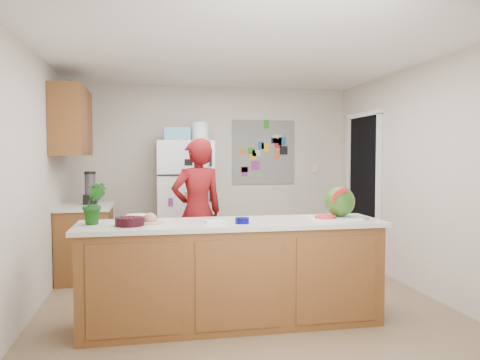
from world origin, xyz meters
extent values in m
cube|color=brown|center=(0.00, 0.00, -0.01)|extent=(4.00, 4.50, 0.02)
cube|color=beige|center=(0.00, 2.26, 1.25)|extent=(4.00, 0.02, 2.50)
cube|color=beige|center=(-2.01, 0.00, 1.25)|extent=(0.02, 4.50, 2.50)
cube|color=beige|center=(2.01, 0.00, 1.25)|extent=(0.02, 4.50, 2.50)
cube|color=white|center=(0.00, 0.00, 2.51)|extent=(4.00, 4.50, 0.02)
cube|color=black|center=(1.99, 1.45, 1.02)|extent=(0.03, 0.85, 2.04)
cube|color=brown|center=(-0.20, -0.50, 0.44)|extent=(2.60, 0.62, 0.88)
cube|color=silver|center=(-0.20, -0.50, 0.90)|extent=(2.68, 0.70, 0.04)
cube|color=brown|center=(-1.69, 1.35, 0.43)|extent=(0.60, 0.80, 0.86)
cube|color=silver|center=(-1.69, 1.35, 0.88)|extent=(0.64, 0.84, 0.04)
cube|color=brown|center=(-1.82, 1.30, 1.90)|extent=(0.35, 1.00, 0.80)
cube|color=silver|center=(-0.45, 1.88, 0.85)|extent=(0.75, 0.70, 1.70)
cube|color=#5999B2|center=(-0.55, 1.88, 1.79)|extent=(0.35, 0.28, 0.18)
cube|color=slate|center=(0.75, 2.24, 1.55)|extent=(0.95, 0.01, 0.95)
imported|color=maroon|center=(-0.38, 0.85, 0.85)|extent=(0.70, 0.55, 1.70)
cylinder|color=black|center=(-1.64, 1.46, 1.09)|extent=(0.13, 0.13, 0.38)
cube|color=white|center=(0.76, -0.47, 0.93)|extent=(0.44, 0.34, 0.01)
sphere|color=#215C14|center=(0.82, -0.45, 1.07)|extent=(0.28, 0.28, 0.28)
cylinder|color=red|center=(0.66, -0.52, 0.94)|extent=(0.19, 0.19, 0.02)
cylinder|color=black|center=(-1.08, -0.58, 0.96)|extent=(0.28, 0.28, 0.07)
cylinder|color=silver|center=(-1.02, -0.34, 0.95)|extent=(0.21, 0.21, 0.06)
cylinder|color=#010255|center=(-0.14, -0.63, 0.95)|extent=(0.15, 0.15, 0.05)
cylinder|color=#C5B598|center=(-0.91, -0.47, 0.93)|extent=(0.27, 0.27, 0.02)
cube|color=silver|center=(-0.36, -0.55, 0.93)|extent=(0.18, 0.16, 0.02)
cube|color=gray|center=(1.00, -0.60, 0.93)|extent=(0.08, 0.04, 0.01)
imported|color=#0E4810|center=(-1.38, -0.45, 1.10)|extent=(0.21, 0.18, 0.35)
camera|label=1|loc=(-0.91, -4.53, 1.50)|focal=35.00mm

